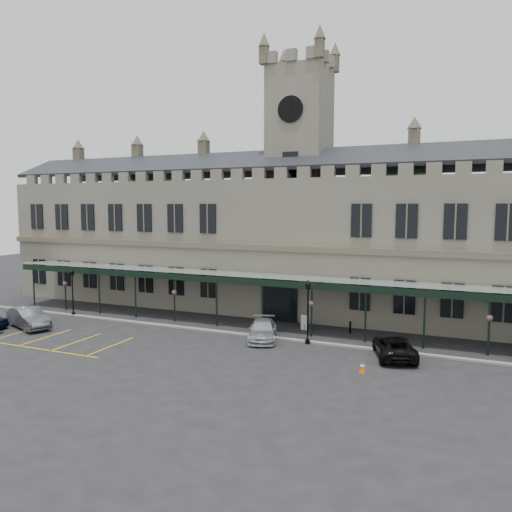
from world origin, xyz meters
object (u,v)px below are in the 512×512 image
at_px(station_building, 299,241).
at_px(car_taxi, 263,330).
at_px(clock_tower, 300,169).
at_px(lamp_post_left, 72,288).
at_px(car_left_b, 29,318).
at_px(sign_board, 305,323).
at_px(car_van, 394,347).
at_px(traffic_cone, 362,367).
at_px(lamp_post_mid, 308,306).

height_order(station_building, car_taxi, station_building).
bearing_deg(clock_tower, lamp_post_left, -149.31).
xyz_separation_m(clock_tower, car_left_b, (-17.50, -15.34, -12.28)).
height_order(lamp_post_left, sign_board, lamp_post_left).
distance_m(station_building, car_van, 16.62).
bearing_deg(car_van, lamp_post_left, -20.25).
bearing_deg(car_left_b, sign_board, -46.92).
distance_m(clock_tower, car_taxi, 16.67).
bearing_deg(car_taxi, lamp_post_left, 158.27).
bearing_deg(traffic_cone, lamp_post_left, 169.42).
relative_size(clock_tower, car_van, 4.97).
distance_m(lamp_post_mid, traffic_cone, 7.07).
bearing_deg(car_van, car_taxi, -21.24).
relative_size(car_left_b, car_van, 1.01).
relative_size(lamp_post_mid, car_van, 0.92).
bearing_deg(car_taxi, lamp_post_mid, -15.34).
bearing_deg(clock_tower, sign_board, -67.71).
height_order(lamp_post_left, traffic_cone, lamp_post_left).
relative_size(car_taxi, car_van, 0.97).
bearing_deg(car_left_b, clock_tower, -27.44).
bearing_deg(sign_board, car_taxi, -99.36).
xyz_separation_m(traffic_cone, car_taxi, (-8.16, 4.33, 0.39)).
bearing_deg(traffic_cone, car_left_b, 179.84).
distance_m(car_taxi, car_van, 9.45).
bearing_deg(lamp_post_left, car_left_b, -89.31).
xyz_separation_m(lamp_post_mid, sign_board, (-1.40, 3.65, -2.15)).
relative_size(traffic_cone, car_taxi, 0.13).
xyz_separation_m(lamp_post_left, car_left_b, (0.06, -4.92, -1.68)).
distance_m(car_left_b, car_van, 28.18).
xyz_separation_m(clock_tower, traffic_cone, (9.16, -15.41, -12.80)).
relative_size(clock_tower, car_left_b, 4.91).
xyz_separation_m(lamp_post_mid, car_van, (6.09, -0.84, -2.03)).
bearing_deg(sign_board, lamp_post_mid, -51.86).
bearing_deg(traffic_cone, sign_board, 127.06).
bearing_deg(lamp_post_mid, station_building, 112.03).
bearing_deg(car_van, sign_board, -48.62).
relative_size(lamp_post_left, traffic_cone, 6.76).
bearing_deg(lamp_post_left, traffic_cone, -10.58).
distance_m(station_building, car_taxi, 12.46).
bearing_deg(lamp_post_mid, lamp_post_left, 178.94).
bearing_deg(station_building, car_left_b, -138.93).
xyz_separation_m(clock_tower, lamp_post_left, (-17.56, -10.42, -10.60)).
bearing_deg(car_van, clock_tower, -65.90).
bearing_deg(car_taxi, traffic_cone, -47.63).
relative_size(lamp_post_mid, car_left_b, 0.91).
distance_m(sign_board, car_left_b, 22.01).
bearing_deg(lamp_post_left, car_van, -2.54).
height_order(clock_tower, car_van, clock_tower).
xyz_separation_m(station_building, sign_board, (2.94, -7.09, -5.89)).
height_order(lamp_post_left, car_left_b, lamp_post_left).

